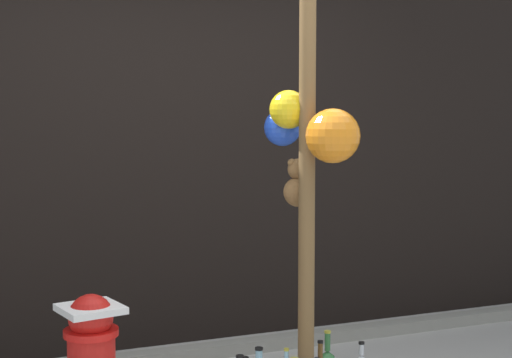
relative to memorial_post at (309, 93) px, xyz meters
The scene contains 3 objects.
building_wall 1.68m from the memorial_post, 96.80° to the left, with size 10.00×0.20×3.52m.
curb_strip 2.01m from the memorial_post, 99.35° to the left, with size 8.00×0.12×0.08m, color gray.
memorial_post is the anchor object (origin of this frame).
Camera 1 is at (-1.46, -3.11, 1.55)m, focal length 54.23 mm.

